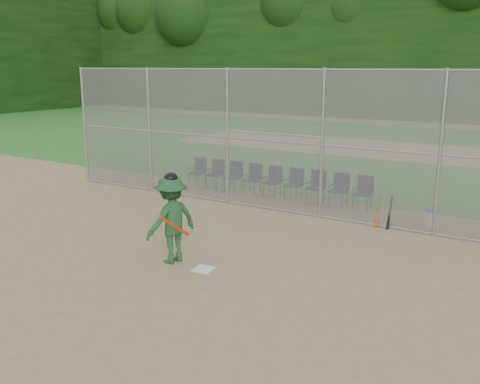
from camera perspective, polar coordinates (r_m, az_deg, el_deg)
The scene contains 18 objects.
ground at distance 11.15m, azimuth -6.89°, elevation -8.04°, with size 100.00×100.00×0.00m, color tan.
grass_strip at distance 27.16m, azimuth 17.63°, elevation 4.15°, with size 100.00×100.00×0.00m, color #297021.
dirt_patch_far at distance 27.16m, azimuth 17.63°, elevation 4.15°, with size 24.00×24.00×0.00m, color tan.
backstop_fence at distance 14.74m, azimuth 5.18°, elevation 5.57°, with size 16.09×0.09×4.00m.
treeline at distance 28.84m, azimuth 19.47°, elevation 15.49°, with size 81.00×60.00×11.00m.
home_plate at distance 11.01m, azimuth -3.91°, elevation -8.21°, with size 0.38×0.38×0.02m, color white.
batter_at_plate at distance 11.22m, azimuth -7.33°, elevation -2.87°, with size 1.00×1.42×1.93m.
water_cooler at distance 14.60m, azimuth 19.73°, elevation -2.60°, with size 0.37×0.37×0.47m.
spare_bats at distance 14.11m, azimuth 15.10°, elevation -2.05°, with size 0.36×0.32×0.83m.
chair_0 at distance 18.44m, azimuth -4.63°, elevation 2.14°, with size 0.54×0.52×0.96m, color #11113E, non-canonical shape.
chair_1 at distance 18.02m, azimuth -2.74°, elevation 1.90°, with size 0.54×0.52×0.96m, color #11113E, non-canonical shape.
chair_2 at distance 17.61m, azimuth -0.76°, elevation 1.65°, with size 0.54×0.52×0.96m, color #11113E, non-canonical shape.
chair_3 at distance 17.23m, azimuth 1.30°, elevation 1.39°, with size 0.54×0.52×0.96m, color #11113E, non-canonical shape.
chair_4 at distance 16.88m, azimuth 3.46°, elevation 1.11°, with size 0.54×0.52×0.96m, color #11113E, non-canonical shape.
chair_5 at distance 16.55m, azimuth 5.71°, elevation 0.82°, with size 0.54×0.52×0.96m, color #11113E, non-canonical shape.
chair_6 at distance 16.24m, azimuth 8.04°, elevation 0.52°, with size 0.54×0.52×0.96m, color #11113E, non-canonical shape.
chair_7 at distance 15.97m, azimuth 10.46°, elevation 0.20°, with size 0.54×0.52×0.96m, color #11113E, non-canonical shape.
chair_8 at distance 15.72m, azimuth 12.96°, elevation -0.12°, with size 0.54×0.52×0.96m, color #11113E, non-canonical shape.
Camera 1 is at (6.58, -8.04, 4.04)m, focal length 40.00 mm.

